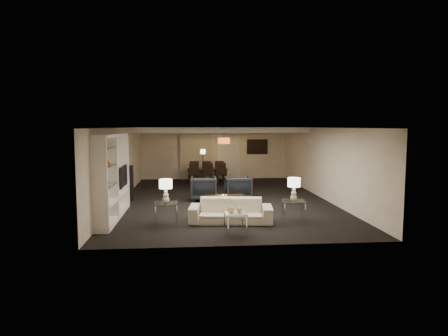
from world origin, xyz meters
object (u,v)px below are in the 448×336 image
pendant_light (224,141)px  chair_fr (219,171)px  television (119,176)px  chair_fm (207,171)px  side_table_right (293,211)px  dining_table (207,176)px  floor_speaker (131,183)px  table_lamp_left (166,191)px  table_lamp_right (294,189)px  side_table_left (166,213)px  chair_fl (194,171)px  chair_nm (208,174)px  armchair_left (204,188)px  armchair_right (238,188)px  vase_amber (108,161)px  sofa (231,211)px  chair_nl (194,174)px  vase_blue (106,182)px  coffee_table (225,203)px  marble_table (235,223)px  chair_nr (222,174)px

pendant_light → chair_fr: size_ratio=0.55×
television → chair_fm: television is taller
side_table_right → dining_table: dining_table is taller
pendant_light → floor_speaker: bearing=-135.3°
table_lamp_left → table_lamp_right: (3.40, 0.00, 0.00)m
side_table_left → television: 2.33m
table_lamp_right → chair_fl: size_ratio=0.66×
chair_nm → chair_fl: same height
armchair_left → table_lamp_right: bearing=126.9°
chair_fm → pendant_light: bearing=118.7°
pendant_light → chair_fm: bearing=117.4°
table_lamp_right → dining_table: bearing=104.6°
floor_speaker → chair_fr: bearing=62.7°
armchair_right → vase_amber: (-3.79, -3.08, 1.24)m
armchair_left → table_lamp_left: 3.51m
table_lamp_left → television: bearing=131.7°
chair_fr → armchair_right: bearing=96.9°
vase_amber → table_lamp_left: bearing=-8.4°
dining_table → chair_nm: chair_nm is taller
side_table_right → table_lamp_right: (0.00, 0.00, 0.59)m
television → vase_amber: 1.54m
sofa → chair_fr: 8.27m
chair_nl → side_table_left: bearing=-97.9°
floor_speaker → chair_fr: (3.40, 4.81, -0.14)m
side_table_right → chair_nl: size_ratio=0.64×
vase_amber → side_table_right: bearing=-2.6°
vase_blue → vase_amber: bearing=90.0°
chair_nl → chair_fl: same height
coffee_table → vase_amber: vase_amber is taller
coffee_table → chair_nl: chair_nl is taller
marble_table → television: television is taller
armchair_left → dining_table: bearing=-92.2°
vase_amber → chair_nl: (2.31, 6.74, -1.18)m
armchair_right → marble_table: 4.44m
table_lamp_right → armchair_left: bearing=124.9°
sofa → table_lamp_right: (1.70, 0.00, 0.55)m
vase_blue → table_lamp_left: bearing=3.7°
sofa → vase_amber: vase_amber is taller
armchair_right → chair_fr: bearing=-88.4°
dining_table → table_lamp_left: bearing=-102.8°
dining_table → television: bearing=-118.0°
pendant_light → chair_fm: size_ratio=0.55×
pendant_light → dining_table: (-0.70, 0.70, -1.60)m
sofa → chair_fr: size_ratio=2.32×
chair_fr → dining_table: bearing=50.9°
sofa → dining_table: sofa is taller
pendant_light → chair_fr: (-0.10, 1.35, -1.45)m
table_lamp_left → chair_nl: table_lamp_left is taller
pendant_light → floor_speaker: 5.10m
pendant_light → chair_nr: 1.45m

